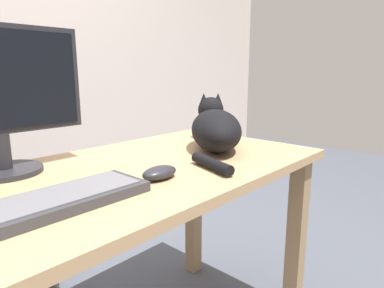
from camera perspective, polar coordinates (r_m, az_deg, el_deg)
name	(u,v)px	position (r m, az deg, el deg)	size (l,w,h in m)	color
desk	(119,208)	(1.05, -12.31, -10.58)	(1.39, 0.67, 0.73)	tan
keyboard	(48,203)	(0.79, -23.17, -9.20)	(0.44, 0.15, 0.03)	#333338
cat	(215,127)	(1.26, 3.94, 2.82)	(0.46, 0.45, 0.20)	black
computer_mouse	(159,173)	(0.92, -5.52, -4.85)	(0.11, 0.06, 0.04)	#232328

